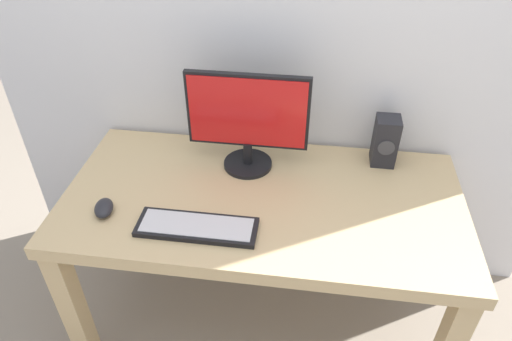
{
  "coord_description": "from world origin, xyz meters",
  "views": [
    {
      "loc": [
        0.16,
        -1.33,
        1.89
      ],
      "look_at": [
        -0.03,
        0.0,
        0.86
      ],
      "focal_mm": 32.65,
      "sensor_mm": 36.0,
      "label": 1
    }
  ],
  "objects": [
    {
      "name": "mouse",
      "position": [
        -0.56,
        -0.17,
        0.76
      ],
      "size": [
        0.09,
        0.12,
        0.04
      ],
      "primitive_type": "ellipsoid",
      "rotation": [
        0.0,
        0.0,
        0.28
      ],
      "color": "#232328",
      "rests_on": "desk"
    },
    {
      "name": "desk",
      "position": [
        0.0,
        0.0,
        0.64
      ],
      "size": [
        1.51,
        0.75,
        0.74
      ],
      "color": "tan",
      "rests_on": "ground_plane"
    },
    {
      "name": "keyboard_primary",
      "position": [
        -0.2,
        -0.21,
        0.75
      ],
      "size": [
        0.42,
        0.14,
        0.02
      ],
      "color": "black",
      "rests_on": "desk"
    },
    {
      "name": "ground_plane",
      "position": [
        0.0,
        0.0,
        0.0
      ],
      "size": [
        6.0,
        6.0,
        0.0
      ],
      "primitive_type": "plane",
      "color": "gray"
    },
    {
      "name": "speaker_right",
      "position": [
        0.46,
        0.29,
        0.84
      ],
      "size": [
        0.09,
        0.1,
        0.21
      ],
      "color": "#232328",
      "rests_on": "desk"
    },
    {
      "name": "monitor",
      "position": [
        -0.08,
        0.19,
        0.95
      ],
      "size": [
        0.48,
        0.2,
        0.4
      ],
      "color": "black",
      "rests_on": "desk"
    }
  ]
}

